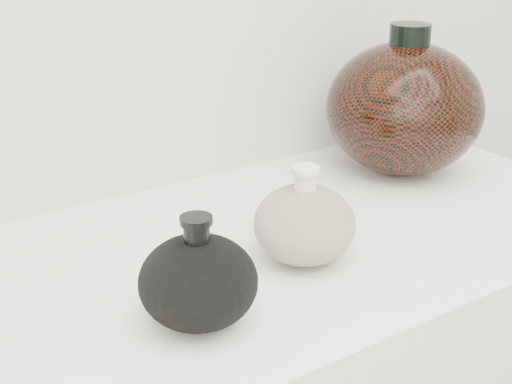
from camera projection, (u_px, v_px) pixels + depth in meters
black_gourd_vase at (198, 281)px, 0.73m from camera, size 0.13×0.13×0.12m
cream_gourd_vase at (304, 223)px, 0.86m from camera, size 0.14×0.14×0.12m
right_round_pot at (404, 108)px, 1.13m from camera, size 0.31×0.31×0.24m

